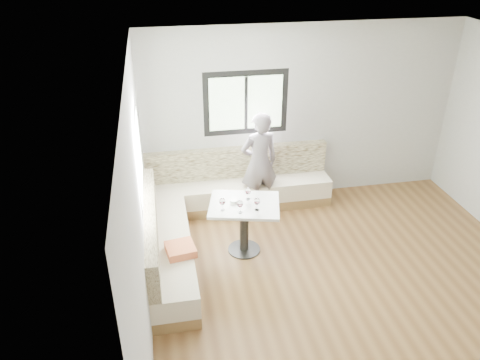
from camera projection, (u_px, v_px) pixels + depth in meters
name	position (u px, v px, depth m)	size (l,w,h in m)	color
room	(360.00, 189.00, 5.21)	(5.01, 5.01, 2.81)	brown
banquette	(211.00, 211.00, 6.82)	(2.90, 2.80, 0.95)	olive
table	(244.00, 216.00, 6.28)	(1.06, 0.91, 0.76)	black
person	(259.00, 163.00, 7.13)	(0.59, 0.39, 1.63)	slate
olive_ramekin	(234.00, 201.00, 6.21)	(0.10, 0.10, 0.04)	white
wine_glass_a	(222.00, 202.00, 5.99)	(0.08, 0.08, 0.18)	white
wine_glass_b	(240.00, 204.00, 5.94)	(0.08, 0.08, 0.18)	white
wine_glass_c	(257.00, 202.00, 6.00)	(0.08, 0.08, 0.18)	white
wine_glass_d	(248.00, 191.00, 6.24)	(0.08, 0.08, 0.18)	white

